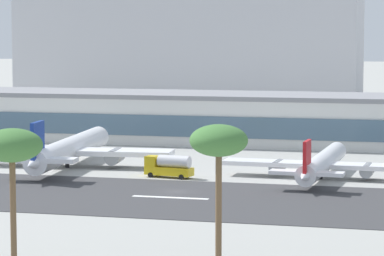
% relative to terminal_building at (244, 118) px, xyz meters
% --- Properties ---
extents(ground_plane, '(1400.00, 1400.00, 0.00)m').
position_rel_terminal_building_xyz_m(ground_plane, '(3.27, -70.41, -5.65)').
color(ground_plane, '#9E9E99').
extents(runway_strip, '(800.00, 34.21, 0.08)m').
position_rel_terminal_building_xyz_m(runway_strip, '(3.27, -76.12, -5.61)').
color(runway_strip, '#38383A').
rests_on(runway_strip, ground_plane).
extents(runway_centreline_dash_4, '(12.00, 1.20, 0.01)m').
position_rel_terminal_building_xyz_m(runway_centreline_dash_4, '(3.86, -76.12, -5.57)').
color(runway_centreline_dash_4, white).
rests_on(runway_centreline_dash_4, runway_strip).
extents(terminal_building, '(164.77, 23.40, 11.29)m').
position_rel_terminal_building_xyz_m(terminal_building, '(0.00, 0.00, 0.00)').
color(terminal_building, silver).
rests_on(terminal_building, ground_plane).
extents(distant_hotel_block, '(110.82, 27.89, 39.34)m').
position_rel_terminal_building_xyz_m(distant_hotel_block, '(-36.94, 90.62, 14.02)').
color(distant_hotel_block, '#BCBCC1').
rests_on(distant_hotel_block, ground_plane).
extents(airliner_navy_tail_gate_1, '(39.78, 48.83, 10.20)m').
position_rel_terminal_building_xyz_m(airliner_navy_tail_gate_1, '(-23.95, -48.08, -2.40)').
color(airliner_navy_tail_gate_1, white).
rests_on(airliner_navy_tail_gate_1, ground_plane).
extents(airliner_red_tail_gate_2, '(34.92, 39.31, 8.20)m').
position_rel_terminal_building_xyz_m(airliner_red_tail_gate_2, '(23.81, -50.83, -3.04)').
color(airliner_red_tail_gate_2, white).
rests_on(airliner_red_tail_gate_2, ground_plane).
extents(service_fuel_truck_2, '(8.83, 4.07, 3.95)m').
position_rel_terminal_building_xyz_m(service_fuel_truck_2, '(-2.08, -55.84, -3.62)').
color(service_fuel_truck_2, gold).
rests_on(service_fuel_truck_2, ground_plane).
extents(palm_tree_1, '(6.59, 6.59, 15.05)m').
position_rel_terminal_building_xyz_m(palm_tree_1, '(-0.53, -122.91, 7.35)').
color(palm_tree_1, brown).
rests_on(palm_tree_1, ground_plane).
extents(palm_tree_2, '(6.31, 6.31, 15.44)m').
position_rel_terminal_building_xyz_m(palm_tree_2, '(20.75, -116.97, 7.75)').
color(palm_tree_2, brown).
rests_on(palm_tree_2, ground_plane).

